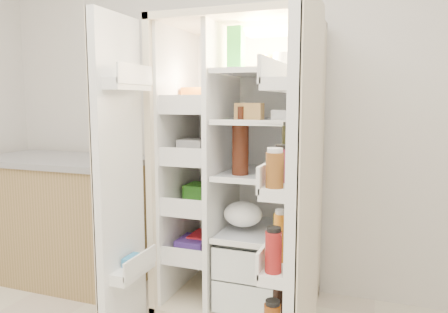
% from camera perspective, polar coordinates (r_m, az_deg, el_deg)
% --- Properties ---
extents(wall_back, '(4.00, 0.02, 2.70)m').
position_cam_1_polar(wall_back, '(2.98, 3.31, 8.12)').
color(wall_back, silver).
rests_on(wall_back, floor).
extents(refrigerator, '(0.92, 0.70, 1.80)m').
position_cam_1_polar(refrigerator, '(2.69, 2.81, -4.81)').
color(refrigerator, beige).
rests_on(refrigerator, floor).
extents(freezer_door, '(0.15, 0.40, 1.72)m').
position_cam_1_polar(freezer_door, '(2.34, -13.82, -3.18)').
color(freezer_door, white).
rests_on(freezer_door, floor).
extents(fridge_door, '(0.17, 0.58, 1.72)m').
position_cam_1_polar(fridge_door, '(1.89, 10.15, -6.38)').
color(fridge_door, white).
rests_on(fridge_door, floor).
extents(kitchen_counter, '(1.25, 0.66, 0.91)m').
position_cam_1_polar(kitchen_counter, '(3.39, -20.59, -7.71)').
color(kitchen_counter, '#9D7D4E').
rests_on(kitchen_counter, floor).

